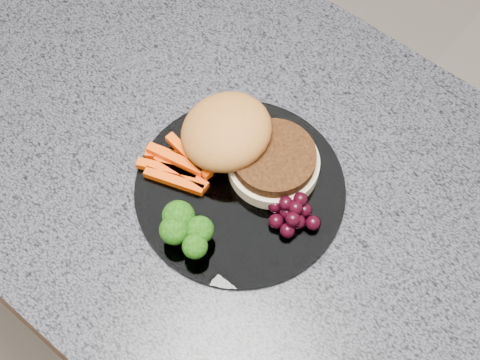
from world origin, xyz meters
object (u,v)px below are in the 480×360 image
object	(u,v)px
island_cabinet	(204,261)
plate	(240,189)
grape_bunch	(292,213)
burger	(243,144)

from	to	relation	value
island_cabinet	plate	xyz separation A→B (m)	(0.11, -0.02, 0.47)
plate	grape_bunch	xyz separation A→B (m)	(0.07, 0.01, 0.02)
island_cabinet	burger	world-z (taller)	burger
island_cabinet	grape_bunch	bearing A→B (deg)	-3.86
island_cabinet	grape_bunch	world-z (taller)	grape_bunch
island_cabinet	burger	xyz separation A→B (m)	(0.08, 0.02, 0.50)
plate	burger	distance (m)	0.05
plate	grape_bunch	world-z (taller)	grape_bunch
plate	grape_bunch	size ratio (longest dim) A/B	3.90
plate	burger	xyz separation A→B (m)	(-0.03, 0.04, 0.03)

